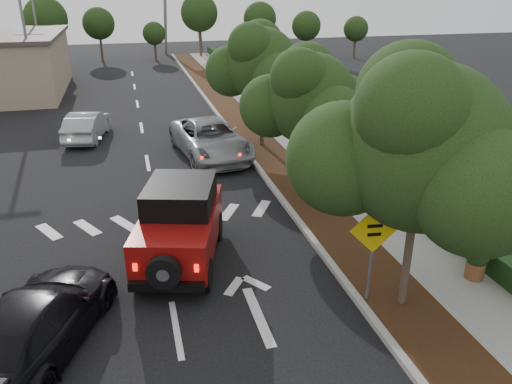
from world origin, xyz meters
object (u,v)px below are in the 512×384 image
object	(u,v)px
red_jeep	(181,222)
speed_hump_sign	(373,242)
black_suv_oncoming	(36,322)
silver_suv_ahead	(210,139)

from	to	relation	value
red_jeep	speed_hump_sign	xyz separation A→B (m)	(4.24, -3.46, 0.61)
red_jeep	black_suv_oncoming	world-z (taller)	red_jeep
red_jeep	black_suv_oncoming	distance (m)	4.80
silver_suv_ahead	speed_hump_sign	world-z (taller)	speed_hump_sign
silver_suv_ahead	red_jeep	bearing A→B (deg)	-112.84
red_jeep	silver_suv_ahead	size ratio (longest dim) A/B	0.80
silver_suv_ahead	black_suv_oncoming	world-z (taller)	silver_suv_ahead
black_suv_oncoming	speed_hump_sign	size ratio (longest dim) A/B	1.96
red_jeep	speed_hump_sign	distance (m)	5.50
silver_suv_ahead	black_suv_oncoming	size ratio (longest dim) A/B	1.17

